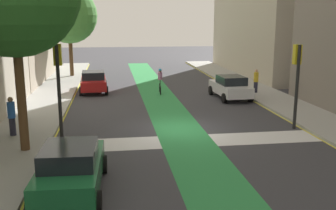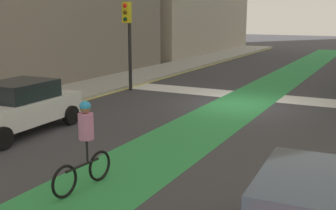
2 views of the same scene
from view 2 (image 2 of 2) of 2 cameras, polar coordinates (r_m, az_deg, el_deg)
name	(u,v)px [view 2 (image 2 of 2)]	position (r m, az deg, el deg)	size (l,w,h in m)	color
ground_plane	(238,104)	(17.30, 9.41, 0.09)	(120.00, 120.00, 0.00)	#38383D
bike_lane_paint	(239,104)	(17.28, 9.65, 0.08)	(2.40, 60.00, 0.01)	#2D8C47
crosswalk_band	(252,96)	(19.18, 11.29, 1.21)	(12.00, 1.80, 0.01)	silver
sidewalk_right	(90,88)	(20.81, -10.59, 2.29)	(3.00, 60.00, 0.15)	#9E9E99
curb_stripe_right	(115,92)	(19.94, -7.18, 1.77)	(0.16, 60.00, 0.01)	yellow
traffic_signal_near_right	(128,29)	(19.94, -5.43, 10.20)	(0.35, 0.52, 4.14)	black
car_white_right_far	(17,107)	(13.70, -19.77, -0.23)	(2.17, 4.27, 1.57)	silver
cyclist_in_lane	(85,143)	(8.90, -11.24, -5.09)	(0.32, 1.73, 1.86)	black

